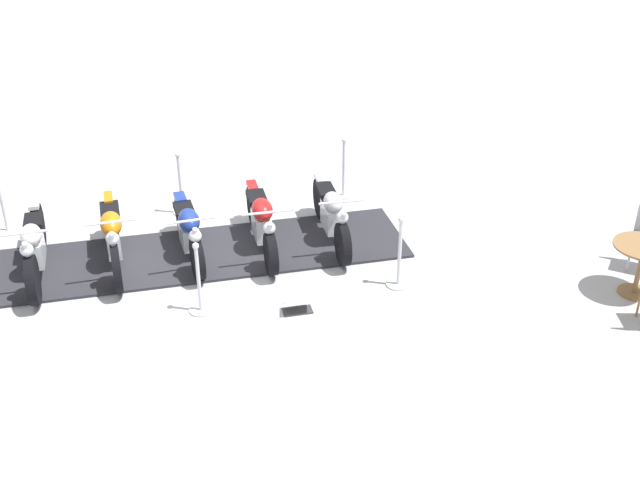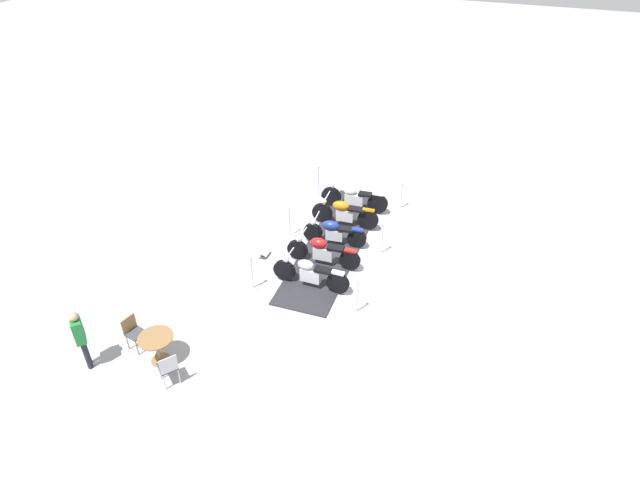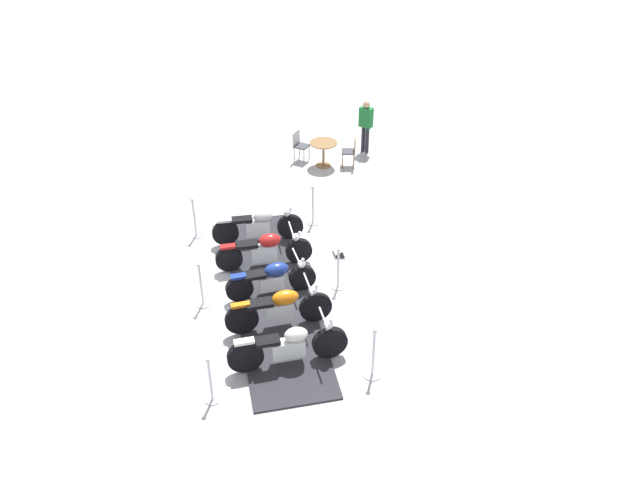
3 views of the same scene
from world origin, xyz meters
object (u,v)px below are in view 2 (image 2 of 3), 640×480
(stanchion_left_mid, at_px, (382,243))
(cafe_table, at_px, (157,343))
(stanchion_left_front, at_px, (401,199))
(cafe_chair_near_table, at_px, (133,331))
(motorcycle_cream, at_px, (353,197))
(stanchion_left_rear, at_px, (357,301))
(info_placard, at_px, (265,254))
(motorcycle_copper, at_px, (344,212))
(cafe_chair_across_table, at_px, (168,367))
(stanchion_right_mid, at_px, (290,227))
(motorcycle_navy, at_px, (334,232))
(motorcycle_chrome, at_px, (310,273))
(stanchion_right_front, at_px, (318,186))
(bystander_person, at_px, (80,335))
(motorcycle_maroon, at_px, (322,251))
(stanchion_right_rear, at_px, (252,279))

(stanchion_left_mid, xyz_separation_m, cafe_table, (6.06, -3.83, 0.20))
(stanchion_left_front, bearing_deg, cafe_chair_near_table, -27.70)
(motorcycle_cream, bearing_deg, stanchion_left_mid, 123.27)
(motorcycle_cream, relative_size, stanchion_left_rear, 2.13)
(info_placard, bearing_deg, motorcycle_copper, -37.30)
(motorcycle_copper, bearing_deg, cafe_chair_across_table, 74.08)
(motorcycle_cream, height_order, cafe_chair_across_table, motorcycle_cream)
(info_placard, bearing_deg, stanchion_left_mid, -69.24)
(stanchion_left_mid, xyz_separation_m, cafe_chair_near_table, (5.88, -4.63, 0.16))
(motorcycle_copper, xyz_separation_m, info_placard, (2.41, -1.74, -0.45))
(info_placard, height_order, cafe_chair_near_table, cafe_chair_near_table)
(info_placard, relative_size, cafe_table, 0.49)
(stanchion_right_mid, distance_m, cafe_chair_near_table, 6.03)
(motorcycle_navy, height_order, motorcycle_chrome, motorcycle_chrome)
(motorcycle_copper, height_order, stanchion_right_mid, stanchion_right_mid)
(stanchion_right_front, distance_m, cafe_chair_across_table, 9.29)
(motorcycle_chrome, height_order, stanchion_right_front, stanchion_right_front)
(info_placard, bearing_deg, motorcycle_navy, -54.94)
(motorcycle_navy, relative_size, bystander_person, 1.19)
(motorcycle_copper, height_order, motorcycle_maroon, motorcycle_copper)
(stanchion_left_rear, distance_m, bystander_person, 6.72)
(motorcycle_copper, height_order, stanchion_left_front, motorcycle_copper)
(stanchion_left_rear, xyz_separation_m, cafe_table, (3.26, -3.90, 0.18))
(motorcycle_copper, bearing_deg, stanchion_right_mid, 34.17)
(motorcycle_cream, relative_size, stanchion_right_front, 2.04)
(stanchion_right_front, height_order, info_placard, stanchion_right_front)
(stanchion_left_rear, height_order, cafe_chair_near_table, stanchion_left_rear)
(cafe_table, xyz_separation_m, cafe_chair_across_table, (0.51, 0.65, -0.03))
(stanchion_right_mid, bearing_deg, cafe_chair_near_table, -15.58)
(motorcycle_cream, bearing_deg, info_placard, 60.75)
(motorcycle_navy, relative_size, stanchion_right_front, 1.76)
(stanchion_right_front, distance_m, cafe_chair_near_table, 8.74)
(stanchion_left_front, bearing_deg, motorcycle_copper, -40.58)
(info_placard, xyz_separation_m, cafe_chair_near_table, (4.53, -1.33, 0.46))
(stanchion_left_front, bearing_deg, stanchion_right_rear, -26.78)
(stanchion_left_mid, relative_size, cafe_chair_near_table, 1.22)
(cafe_table, relative_size, bystander_person, 0.49)
(stanchion_left_mid, height_order, cafe_table, stanchion_left_mid)
(motorcycle_maroon, bearing_deg, bystander_person, 54.86)
(motorcycle_maroon, height_order, motorcycle_chrome, motorcycle_chrome)
(stanchion_left_rear, bearing_deg, stanchion_right_front, -150.24)
(motorcycle_navy, height_order, stanchion_left_front, stanchion_left_front)
(motorcycle_cream, bearing_deg, motorcycle_maroon, 88.20)
(motorcycle_cream, distance_m, stanchion_right_rear, 5.21)
(info_placard, bearing_deg, stanchion_right_mid, -14.42)
(stanchion_left_rear, distance_m, stanchion_left_front, 5.60)
(motorcycle_copper, xyz_separation_m, cafe_table, (7.12, -2.26, 0.05))
(stanchion_right_rear, height_order, bystander_person, bystander_person)
(stanchion_left_front, distance_m, cafe_table, 9.62)
(stanchion_left_front, xyz_separation_m, bystander_person, (9.59, -5.23, 0.64))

